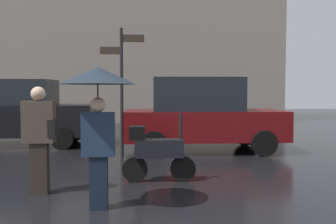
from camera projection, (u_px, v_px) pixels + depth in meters
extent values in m
cube|color=black|center=(99.00, 183.00, 5.10)|extent=(0.24, 0.16, 0.75)
cube|color=#1E2D47|center=(98.00, 134.00, 5.06)|extent=(0.44, 0.20, 0.60)
sphere|color=beige|center=(98.00, 105.00, 5.04)|extent=(0.21, 0.21, 0.21)
cylinder|color=black|center=(98.00, 95.00, 5.03)|extent=(0.02, 0.02, 0.30)
cone|color=#1E2835|center=(98.00, 75.00, 5.02)|extent=(1.05, 1.05, 0.24)
cube|color=#2A241E|center=(40.00, 168.00, 5.86)|extent=(0.27, 0.17, 0.82)
cube|color=#473D33|center=(39.00, 122.00, 5.82)|extent=(0.49, 0.22, 0.66)
sphere|color=beige|center=(38.00, 94.00, 5.80)|extent=(0.23, 0.23, 0.23)
cube|color=black|center=(53.00, 128.00, 5.84)|extent=(0.12, 0.24, 0.28)
cylinder|color=black|center=(183.00, 169.00, 6.68)|extent=(0.46, 0.09, 0.46)
cylinder|color=black|center=(135.00, 169.00, 6.63)|extent=(0.46, 0.09, 0.46)
cube|color=black|center=(159.00, 148.00, 6.63)|extent=(0.87, 0.32, 0.32)
cube|color=black|center=(137.00, 133.00, 6.59)|extent=(0.28, 0.28, 0.24)
cylinder|color=black|center=(181.00, 129.00, 6.63)|extent=(0.06, 0.06, 0.55)
cube|color=#590C0F|center=(204.00, 125.00, 10.06)|extent=(4.26, 1.85, 0.79)
cube|color=black|center=(196.00, 94.00, 10.00)|extent=(2.35, 1.71, 0.88)
cylinder|color=black|center=(245.00, 135.00, 11.09)|extent=(0.66, 0.18, 0.66)
cylinder|color=black|center=(264.00, 143.00, 9.24)|extent=(0.66, 0.18, 0.66)
cylinder|color=black|center=(153.00, 135.00, 10.92)|extent=(0.66, 0.18, 0.66)
cylinder|color=black|center=(154.00, 144.00, 9.07)|extent=(0.66, 0.18, 0.66)
cube|color=black|center=(20.00, 120.00, 11.06)|extent=(4.40, 1.72, 0.92)
cube|color=black|center=(12.00, 92.00, 11.00)|extent=(2.42, 1.58, 0.74)
cylinder|color=black|center=(74.00, 132.00, 12.02)|extent=(0.63, 0.18, 0.63)
cylinder|color=black|center=(62.00, 138.00, 10.31)|extent=(0.63, 0.18, 0.63)
cylinder|color=black|center=(122.00, 93.00, 9.06)|extent=(0.08, 0.08, 3.18)
cube|color=#33281E|center=(133.00, 38.00, 9.00)|extent=(0.56, 0.04, 0.18)
cube|color=#33281E|center=(111.00, 51.00, 8.98)|extent=(0.52, 0.04, 0.18)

